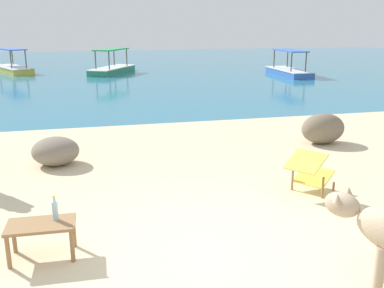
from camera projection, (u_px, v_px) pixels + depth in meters
sand_beach at (210, 257)px, 5.10m from camera, size 18.00×14.00×0.04m
water_surface at (106, 70)px, 25.70m from camera, size 60.00×36.00×0.03m
low_bench_table at (41, 229)px, 4.99m from camera, size 0.77×0.47×0.42m
bottle at (55, 210)px, 5.03m from camera, size 0.07×0.07×0.30m
deck_chair_far at (310, 170)px, 6.89m from camera, size 0.93×0.88×0.68m
shore_rock_large at (323, 129)px, 9.78m from camera, size 1.10×0.83×0.68m
shore_rock_medium at (55, 151)px, 8.31m from camera, size 1.11×1.09×0.54m
boat_green at (112, 68)px, 23.64m from camera, size 2.84×3.76×1.29m
boat_blue at (289, 70)px, 22.66m from camera, size 1.24×3.70×1.29m
boat_yellow at (13, 67)px, 24.04m from camera, size 2.63×3.81×1.29m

